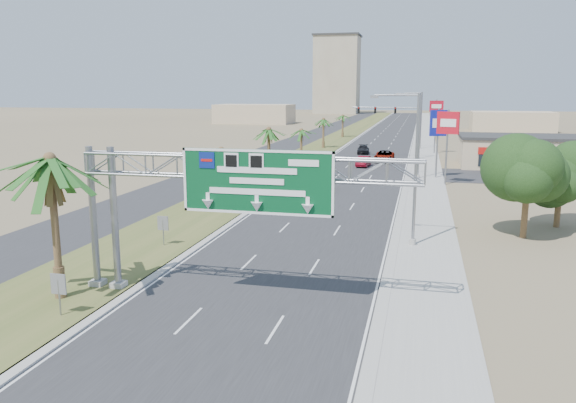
% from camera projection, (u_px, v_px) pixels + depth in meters
% --- Properties ---
extents(road, '(12.00, 300.00, 0.02)m').
position_uv_depth(road, '(386.00, 138.00, 122.95)').
color(road, '#28282B').
rests_on(road, ground).
extents(sidewalk_right, '(4.00, 300.00, 0.10)m').
position_uv_depth(sidewalk_right, '(425.00, 139.00, 121.00)').
color(sidewalk_right, '#9E9B93').
rests_on(sidewalk_right, ground).
extents(median_grass, '(7.00, 300.00, 0.12)m').
position_uv_depth(median_grass, '(340.00, 137.00, 125.21)').
color(median_grass, '#4B5626').
rests_on(median_grass, ground).
extents(opposing_road, '(8.00, 300.00, 0.02)m').
position_uv_depth(opposing_road, '(310.00, 137.00, 126.82)').
color(opposing_road, '#28282B').
rests_on(opposing_road, ground).
extents(sign_gantry, '(16.75, 1.24, 7.50)m').
position_uv_depth(sign_gantry, '(228.00, 178.00, 26.51)').
color(sign_gantry, gray).
rests_on(sign_gantry, ground).
extents(palm_near, '(5.70, 5.70, 8.35)m').
position_uv_depth(palm_near, '(50.00, 160.00, 26.36)').
color(palm_near, brown).
rests_on(palm_near, ground).
extents(palm_row_b, '(3.99, 3.99, 5.95)m').
position_uv_depth(palm_row_b, '(221.00, 151.00, 49.72)').
color(palm_row_b, brown).
rests_on(palm_row_b, ground).
extents(palm_row_c, '(3.99, 3.99, 6.75)m').
position_uv_depth(palm_row_c, '(269.00, 130.00, 64.84)').
color(palm_row_c, brown).
rests_on(palm_row_c, ground).
extents(palm_row_d, '(3.99, 3.99, 5.45)m').
position_uv_depth(palm_row_d, '(301.00, 131.00, 82.26)').
color(palm_row_d, brown).
rests_on(palm_row_d, ground).
extents(palm_row_e, '(3.99, 3.99, 6.15)m').
position_uv_depth(palm_row_e, '(324.00, 120.00, 100.27)').
color(palm_row_e, brown).
rests_on(palm_row_e, ground).
extents(palm_row_f, '(3.99, 3.99, 5.75)m').
position_uv_depth(palm_row_f, '(343.00, 116.00, 124.20)').
color(palm_row_f, brown).
rests_on(palm_row_f, ground).
extents(streetlight_near, '(3.27, 0.44, 10.00)m').
position_uv_depth(streetlight_near, '(412.00, 176.00, 36.39)').
color(streetlight_near, gray).
rests_on(streetlight_near, ground).
extents(streetlight_mid, '(3.27, 0.44, 10.00)m').
position_uv_depth(streetlight_mid, '(418.00, 139.00, 65.02)').
color(streetlight_mid, gray).
rests_on(streetlight_mid, ground).
extents(streetlight_far, '(3.27, 0.44, 10.00)m').
position_uv_depth(streetlight_far, '(420.00, 122.00, 99.38)').
color(streetlight_far, gray).
rests_on(streetlight_far, ground).
extents(signal_mast, '(10.28, 0.71, 8.00)m').
position_uv_depth(signal_mast, '(405.00, 127.00, 84.54)').
color(signal_mast, gray).
rests_on(signal_mast, ground).
extents(store_building, '(18.00, 10.00, 4.00)m').
position_uv_depth(store_building, '(530.00, 153.00, 75.56)').
color(store_building, '#CEB28B').
rests_on(store_building, ground).
extents(oak_near, '(4.50, 4.50, 6.80)m').
position_uv_depth(oak_near, '(528.00, 174.00, 38.49)').
color(oak_near, brown).
rests_on(oak_near, ground).
extents(oak_far, '(3.50, 3.50, 5.60)m').
position_uv_depth(oak_far, '(561.00, 177.00, 41.76)').
color(oak_far, brown).
rests_on(oak_far, ground).
extents(median_signback_a, '(0.75, 0.08, 2.08)m').
position_uv_depth(median_signback_a, '(59.00, 287.00, 25.18)').
color(median_signback_a, gray).
rests_on(median_signback_a, ground).
extents(median_signback_b, '(0.75, 0.08, 2.08)m').
position_uv_depth(median_signback_b, '(163.00, 225.00, 36.80)').
color(median_signback_b, gray).
rests_on(median_signback_b, ground).
extents(tower_distant, '(20.00, 16.00, 35.00)m').
position_uv_depth(tower_distant, '(337.00, 75.00, 260.48)').
color(tower_distant, tan).
rests_on(tower_distant, ground).
extents(building_distant_left, '(24.00, 14.00, 6.00)m').
position_uv_depth(building_distant_left, '(255.00, 114.00, 180.34)').
color(building_distant_left, '#CEB28B').
rests_on(building_distant_left, ground).
extents(building_distant_right, '(20.00, 12.00, 5.00)m').
position_uv_depth(building_distant_right, '(511.00, 121.00, 144.26)').
color(building_distant_right, '#CEB28B').
rests_on(building_distant_right, ground).
extents(car_left_lane, '(2.06, 4.15, 1.36)m').
position_uv_depth(car_left_lane, '(323.00, 184.00, 58.16)').
color(car_left_lane, black).
rests_on(car_left_lane, ground).
extents(car_mid_lane, '(1.82, 4.37, 1.40)m').
position_uv_depth(car_mid_lane, '(363.00, 162.00, 76.44)').
color(car_mid_lane, maroon).
rests_on(car_mid_lane, ground).
extents(car_right_lane, '(2.69, 5.79, 1.61)m').
position_uv_depth(car_right_lane, '(384.00, 156.00, 81.50)').
color(car_right_lane, gray).
rests_on(car_right_lane, ground).
extents(car_far, '(2.29, 4.84, 1.36)m').
position_uv_depth(car_far, '(363.00, 150.00, 92.19)').
color(car_far, black).
rests_on(car_far, ground).
extents(pole_sign_red_near, '(2.37, 1.07, 8.17)m').
position_uv_depth(pole_sign_red_near, '(448.00, 127.00, 60.45)').
color(pole_sign_red_near, gray).
rests_on(pole_sign_red_near, ground).
extents(pole_sign_blue, '(1.97, 1.03, 8.18)m').
position_uv_depth(pole_sign_blue, '(438.00, 126.00, 65.16)').
color(pole_sign_blue, gray).
rests_on(pole_sign_blue, ground).
extents(pole_sign_red_far, '(2.20, 0.35, 8.83)m').
position_uv_depth(pole_sign_red_far, '(436.00, 111.00, 91.10)').
color(pole_sign_red_far, gray).
rests_on(pole_sign_red_far, ground).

